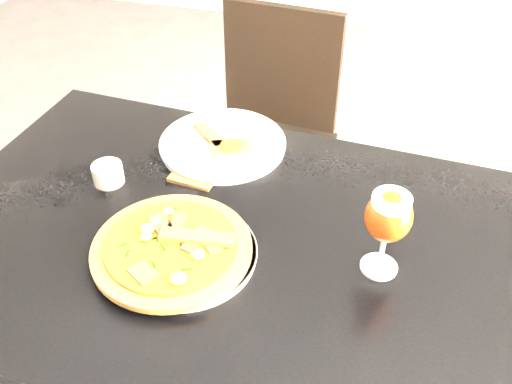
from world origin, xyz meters
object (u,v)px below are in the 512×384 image
(dining_table, at_px, (225,267))
(pizza, at_px, (172,247))
(chair_far, at_px, (268,136))
(beer_glass, at_px, (389,217))

(dining_table, height_order, pizza, pizza)
(dining_table, distance_m, chair_far, 0.78)
(dining_table, xyz_separation_m, pizza, (-0.07, -0.08, 0.11))
(dining_table, distance_m, pizza, 0.16)
(pizza, relative_size, beer_glass, 1.72)
(beer_glass, bearing_deg, pizza, -169.58)
(pizza, xyz_separation_m, beer_glass, (0.38, 0.07, 0.10))
(dining_table, bearing_deg, chair_far, 101.10)
(dining_table, relative_size, chair_far, 1.44)
(dining_table, xyz_separation_m, beer_glass, (0.30, -0.01, 0.22))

